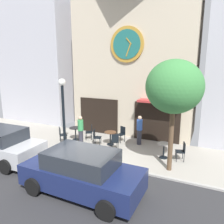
{
  "coord_description": "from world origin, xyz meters",
  "views": [
    {
      "loc": [
        4.98,
        -7.98,
        4.46
      ],
      "look_at": [
        0.32,
        2.11,
        2.0
      ],
      "focal_mm": 34.56,
      "sensor_mm": 36.0,
      "label": 1
    }
  ],
  "objects": [
    {
      "name": "cafe_table_near_door",
      "position": [
        -2.21,
        2.34,
        0.54
      ],
      "size": [
        0.72,
        0.72,
        0.76
      ],
      "color": "black",
      "rests_on": "ground_plane"
    },
    {
      "name": "cafe_chair_by_entrance",
      "position": [
        0.59,
        1.87,
        0.53
      ],
      "size": [
        0.56,
        0.56,
        0.9
      ],
      "color": "black",
      "rests_on": "ground_plane"
    },
    {
      "name": "street_lamp",
      "position": [
        -1.81,
        0.77,
        1.92
      ],
      "size": [
        0.36,
        0.36,
        3.78
      ],
      "color": "black",
      "rests_on": "ground_plane"
    },
    {
      "name": "ground_plane",
      "position": [
        0.0,
        -1.15,
        -0.02
      ],
      "size": [
        26.62,
        10.78,
        0.13
      ],
      "color": "#9E998E"
    },
    {
      "name": "neighbor_building_left",
      "position": [
        -7.8,
        6.43,
        7.64
      ],
      "size": [
        6.03,
        4.42,
        15.28
      ],
      "color": "#B2B2BC",
      "rests_on": "ground_plane"
    },
    {
      "name": "cafe_chair_corner",
      "position": [
        0.42,
        3.23,
        0.53
      ],
      "size": [
        0.52,
        0.52,
        0.9
      ],
      "color": "black",
      "rests_on": "ground_plane"
    },
    {
      "name": "cafe_table_near_curb",
      "position": [
        0.03,
        2.5,
        0.51
      ],
      "size": [
        0.67,
        0.67,
        0.75
      ],
      "color": "black",
      "rests_on": "ground_plane"
    },
    {
      "name": "cafe_chair_right_end",
      "position": [
        -2.7,
        1.65,
        0.53
      ],
      "size": [
        0.57,
        0.57,
        0.9
      ],
      "color": "black",
      "rests_on": "ground_plane"
    },
    {
      "name": "cafe_chair_left_end",
      "position": [
        -0.67,
        2.1,
        0.53
      ],
      "size": [
        0.5,
        0.5,
        0.9
      ],
      "color": "black",
      "rests_on": "ground_plane"
    },
    {
      "name": "cafe_table_center_left",
      "position": [
        3.15,
        1.98,
        0.48
      ],
      "size": [
        0.61,
        0.61,
        0.74
      ],
      "color": "black",
      "rests_on": "ground_plane"
    },
    {
      "name": "clock_building",
      "position": [
        0.32,
        5.71,
        5.43
      ],
      "size": [
        7.69,
        4.4,
        10.54
      ],
      "color": "beige",
      "rests_on": "ground_plane"
    },
    {
      "name": "pedestrian_green",
      "position": [
        -1.47,
        1.79,
        0.86
      ],
      "size": [
        0.33,
        0.33,
        1.67
      ],
      "color": "#2D2D38",
      "rests_on": "ground_plane"
    },
    {
      "name": "cafe_chair_near_lamp",
      "position": [
        -1.45,
        2.78,
        0.53
      ],
      "size": [
        0.55,
        0.55,
        0.9
      ],
      "color": "black",
      "rests_on": "ground_plane"
    },
    {
      "name": "street_tree",
      "position": [
        3.63,
        0.85,
        3.57
      ],
      "size": [
        2.29,
        2.06,
        4.68
      ],
      "color": "brown",
      "rests_on": "ground_plane"
    },
    {
      "name": "cafe_chair_under_awning",
      "position": [
        3.98,
        2.02,
        0.53
      ],
      "size": [
        0.5,
        0.5,
        0.9
      ],
      "color": "black",
      "rests_on": "ground_plane"
    },
    {
      "name": "parked_car_navy",
      "position": [
        1.1,
        -2.13,
        0.76
      ],
      "size": [
        4.33,
        2.08,
        1.55
      ],
      "color": "navy",
      "rests_on": "ground_plane"
    },
    {
      "name": "pedestrian_blue",
      "position": [
        1.5,
        3.23,
        0.86
      ],
      "size": [
        0.45,
        0.45,
        1.67
      ],
      "color": "#2D2D38",
      "rests_on": "ground_plane"
    }
  ]
}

